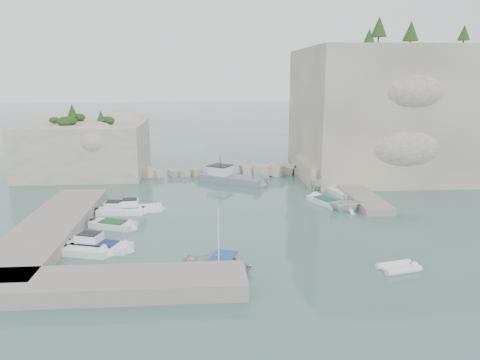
{
  "coord_description": "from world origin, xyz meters",
  "views": [
    {
      "loc": [
        -3.49,
        -40.47,
        13.56
      ],
      "look_at": [
        0.0,
        6.0,
        3.0
      ],
      "focal_mm": 35.0,
      "sensor_mm": 36.0,
      "label": 1
    }
  ],
  "objects": [
    {
      "name": "ground",
      "position": [
        0.0,
        0.0,
        0.0
      ],
      "size": [
        400.0,
        400.0,
        0.0
      ],
      "primitive_type": "plane",
      "color": "#496D6B",
      "rests_on": "ground"
    },
    {
      "name": "cliff_east",
      "position": [
        23.0,
        23.0,
        8.5
      ],
      "size": [
        26.0,
        22.0,
        17.0
      ],
      "primitive_type": "cube",
      "color": "beige",
      "rests_on": "ground"
    },
    {
      "name": "cliff_terrace",
      "position": [
        13.0,
        18.0,
        1.25
      ],
      "size": [
        8.0,
        10.0,
        2.5
      ],
      "primitive_type": "cube",
      "color": "beige",
      "rests_on": "ground"
    },
    {
      "name": "outcrop_west",
      "position": [
        -20.0,
        25.0,
        3.5
      ],
      "size": [
        16.0,
        14.0,
        7.0
      ],
      "primitive_type": "cube",
      "color": "beige",
      "rests_on": "ground"
    },
    {
      "name": "quay_west",
      "position": [
        -17.0,
        -1.0,
        0.55
      ],
      "size": [
        5.0,
        24.0,
        1.1
      ],
      "primitive_type": "cube",
      "color": "#9E9689",
      "rests_on": "ground"
    },
    {
      "name": "quay_south",
      "position": [
        -10.0,
        -12.5,
        0.55
      ],
      "size": [
        18.0,
        4.0,
        1.1
      ],
      "primitive_type": "cube",
      "color": "#9E9689",
      "rests_on": "ground"
    },
    {
      "name": "ledge_east",
      "position": [
        13.5,
        10.0,
        0.4
      ],
      "size": [
        3.0,
        16.0,
        0.8
      ],
      "primitive_type": "cube",
      "color": "#9E9689",
      "rests_on": "ground"
    },
    {
      "name": "breakwater",
      "position": [
        -1.0,
        22.0,
        0.7
      ],
      "size": [
        28.0,
        3.0,
        1.4
      ],
      "primitive_type": "cube",
      "color": "beige",
      "rests_on": "ground"
    },
    {
      "name": "motorboat_a",
      "position": [
        -10.46,
        5.66,
        0.0
      ],
      "size": [
        5.53,
        2.19,
        1.4
      ],
      "primitive_type": null,
      "rotation": [
        0.0,
        0.0,
        0.11
      ],
      "color": "white",
      "rests_on": "ground"
    },
    {
      "name": "motorboat_b",
      "position": [
        -11.98,
        4.85,
        0.0
      ],
      "size": [
        5.08,
        1.87,
        1.4
      ],
      "primitive_type": null,
      "rotation": [
        0.0,
        0.0,
        -0.05
      ],
      "color": "white",
      "rests_on": "ground"
    },
    {
      "name": "motorboat_c",
      "position": [
        -11.92,
        0.56,
        0.0
      ],
      "size": [
        4.87,
        3.29,
        0.7
      ],
      "primitive_type": null,
      "rotation": [
        0.0,
        0.0,
        -0.39
      ],
      "color": "silver",
      "rests_on": "ground"
    },
    {
      "name": "motorboat_d",
      "position": [
        -12.03,
        -4.85,
        0.0
      ],
      "size": [
        6.06,
        3.4,
        1.4
      ],
      "primitive_type": null,
      "rotation": [
        0.0,
        0.0,
        -0.31
      ],
      "color": "white",
      "rests_on": "ground"
    },
    {
      "name": "motorboat_e",
      "position": [
        -12.72,
        -5.84,
        0.0
      ],
      "size": [
        4.26,
        2.68,
        0.7
      ],
      "primitive_type": null,
      "rotation": [
        0.0,
        0.0,
        -0.29
      ],
      "color": "white",
      "rests_on": "ground"
    },
    {
      "name": "rowboat",
      "position": [
        -2.67,
        -9.3,
        0.0
      ],
      "size": [
        5.91,
        5.0,
        1.04
      ],
      "primitive_type": "imported",
      "rotation": [
        0.0,
        0.0,
        1.25
      ],
      "color": "silver",
      "rests_on": "ground"
    },
    {
      "name": "inflatable_dinghy",
      "position": [
        10.04,
        -10.46,
        0.0
      ],
      "size": [
        3.32,
        2.17,
        0.44
      ],
      "primitive_type": null,
      "rotation": [
        0.0,
        0.0,
        0.24
      ],
      "color": "white",
      "rests_on": "ground"
    },
    {
      "name": "tender_east_a",
      "position": [
        10.74,
        4.41,
        0.0
      ],
      "size": [
        3.73,
        3.24,
        1.94
      ],
      "primitive_type": "imported",
      "rotation": [
        0.0,
        0.0,
        1.59
      ],
      "color": "white",
      "rests_on": "ground"
    },
    {
      "name": "tender_east_b",
      "position": [
        9.21,
        7.0,
        0.0
      ],
      "size": [
        3.53,
        5.21,
        0.7
      ],
      "primitive_type": null,
      "rotation": [
        0.0,
        0.0,
        1.98
      ],
      "color": "white",
      "rests_on": "ground"
    },
    {
      "name": "tender_east_c",
      "position": [
        11.93,
        10.5,
        0.0
      ],
      "size": [
        2.95,
        5.62,
        0.7
      ],
      "primitive_type": null,
      "rotation": [
        0.0,
        0.0,
        1.81
      ],
      "color": "white",
      "rests_on": "ground"
    },
    {
      "name": "tender_east_d",
      "position": [
        11.24,
        12.99,
        0.0
      ],
      "size": [
        4.96,
        2.5,
        1.83
      ],
      "primitive_type": "imported",
      "rotation": [
        0.0,
        0.0,
        1.73
      ],
      "color": "silver",
      "rests_on": "ground"
    },
    {
      "name": "work_boat",
      "position": [
        -0.13,
        17.92,
        0.0
      ],
      "size": [
        9.7,
        7.95,
        2.2
      ],
      "primitive_type": null,
      "rotation": [
        0.0,
        0.0,
        -0.6
      ],
      "color": "slate",
      "rests_on": "ground"
    },
    {
      "name": "rowboat_mast",
      "position": [
        -2.67,
        -9.3,
        2.62
      ],
      "size": [
        0.1,
        0.1,
        4.2
      ],
      "primitive_type": "cylinder",
      "color": "white",
      "rests_on": "rowboat"
    },
    {
      "name": "vegetation",
      "position": [
        17.83,
        24.4,
        17.93
      ],
      "size": [
        53.48,
        13.88,
        13.4
      ],
      "color": "#1E4219",
      "rests_on": "ground"
    }
  ]
}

